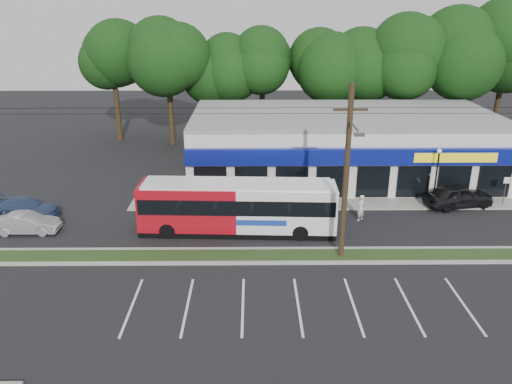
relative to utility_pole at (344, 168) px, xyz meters
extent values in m
plane|color=black|center=(-2.83, -0.93, -5.41)|extent=(120.00, 120.00, 0.00)
cube|color=#273C18|center=(-2.83, 0.07, -5.35)|extent=(40.00, 1.60, 0.12)
cube|color=#9E9E93|center=(-2.83, -0.78, -5.34)|extent=(40.00, 0.25, 0.14)
cube|color=#9E9E93|center=(-2.83, 0.92, -5.34)|extent=(40.00, 0.25, 0.14)
cube|color=#9E9E93|center=(2.17, 8.07, -5.36)|extent=(32.00, 2.20, 0.10)
cube|color=silver|center=(2.67, 15.07, -2.91)|extent=(25.00, 12.00, 5.00)
cube|color=navy|center=(2.67, 8.82, -2.01)|extent=(25.00, 0.50, 1.20)
cube|color=black|center=(2.67, 9.01, -4.01)|extent=(24.00, 0.12, 2.40)
cube|color=yellow|center=(9.67, 8.55, -2.01)|extent=(6.00, 0.06, 0.70)
cube|color=gray|center=(2.67, 15.07, -0.26)|extent=(25.00, 12.00, 0.30)
cylinder|color=black|center=(0.17, 0.07, -0.41)|extent=(0.30, 0.30, 10.00)
cube|color=black|center=(0.17, 0.07, 3.19)|extent=(1.80, 0.12, 0.12)
cylinder|color=#59595E|center=(0.17, -1.13, 2.59)|extent=(0.10, 2.40, 0.10)
cube|color=#59595E|center=(0.17, -2.43, 2.49)|extent=(0.50, 0.25, 0.15)
cylinder|color=black|center=(-2.83, 0.07, 3.29)|extent=(50.00, 0.02, 0.02)
cylinder|color=black|center=(-2.83, 0.07, 2.99)|extent=(50.00, 0.02, 0.02)
cylinder|color=black|center=(8.17, 7.87, -3.41)|extent=(0.12, 0.12, 4.00)
sphere|color=silver|center=(8.17, 7.87, -1.31)|extent=(0.30, 0.30, 0.30)
cylinder|color=#59595E|center=(13.17, 7.67, -4.31)|extent=(0.06, 0.06, 2.20)
cube|color=white|center=(13.17, 7.62, -3.41)|extent=(0.45, 0.04, 0.45)
cylinder|color=black|center=(-18.83, 25.07, -2.55)|extent=(0.56, 0.56, 5.72)
sphere|color=black|center=(-18.83, 25.07, 3.04)|extent=(6.76, 6.76, 6.76)
cylinder|color=black|center=(-13.83, 25.07, -2.55)|extent=(0.56, 0.56, 5.72)
sphere|color=black|center=(-13.83, 25.07, 3.04)|extent=(6.76, 6.76, 6.76)
cylinder|color=black|center=(-8.83, 25.07, -2.55)|extent=(0.56, 0.56, 5.72)
sphere|color=black|center=(-8.83, 25.07, 3.04)|extent=(6.76, 6.76, 6.76)
cylinder|color=black|center=(-3.83, 25.07, -2.55)|extent=(0.56, 0.56, 5.72)
sphere|color=black|center=(-3.83, 25.07, 3.04)|extent=(6.76, 6.76, 6.76)
cylinder|color=black|center=(1.17, 25.07, -2.55)|extent=(0.56, 0.56, 5.72)
sphere|color=black|center=(1.17, 25.07, 3.04)|extent=(6.76, 6.76, 6.76)
cylinder|color=black|center=(6.17, 25.07, -2.55)|extent=(0.56, 0.56, 5.72)
sphere|color=black|center=(6.17, 25.07, 3.04)|extent=(6.76, 6.76, 6.76)
cylinder|color=black|center=(11.17, 25.07, -2.55)|extent=(0.56, 0.56, 5.72)
sphere|color=black|center=(11.17, 25.07, 3.04)|extent=(6.76, 6.76, 6.76)
cylinder|color=black|center=(16.17, 25.07, -2.55)|extent=(0.56, 0.56, 5.72)
sphere|color=black|center=(16.17, 25.07, 3.04)|extent=(6.76, 6.76, 6.76)
cylinder|color=black|center=(21.17, 25.07, -2.55)|extent=(0.56, 0.56, 5.72)
cube|color=#AA0D19|center=(-8.98, 3.70, -3.64)|extent=(6.28, 2.83, 2.83)
cube|color=white|center=(-2.81, 3.45, -3.64)|extent=(6.28, 2.83, 2.83)
cube|color=black|center=(-5.89, 3.57, -5.21)|extent=(12.45, 3.03, 0.36)
cube|color=black|center=(-5.89, 3.57, -3.30)|extent=(12.20, 3.13, 0.98)
cube|color=black|center=(0.31, 3.32, -3.46)|extent=(0.15, 2.19, 1.44)
cube|color=#193899|center=(-4.40, 2.21, -4.23)|extent=(3.09, 0.16, 0.36)
cube|color=white|center=(-5.89, 3.57, -2.17)|extent=(11.82, 2.80, 0.19)
cylinder|color=black|center=(-10.26, 2.59, -4.92)|extent=(1.00, 0.33, 0.99)
cylinder|color=black|center=(-10.17, 4.92, -4.92)|extent=(1.00, 0.33, 0.99)
cylinder|color=black|center=(-1.99, 2.25, -4.92)|extent=(1.00, 0.33, 0.99)
cylinder|color=black|center=(-1.90, 4.58, -4.92)|extent=(1.00, 0.33, 0.99)
imported|color=black|center=(9.84, 7.57, -4.58)|extent=(5.21, 2.94, 1.67)
imported|color=#94979B|center=(-19.33, 3.46, -4.75)|extent=(4.02, 1.45, 1.32)
imported|color=navy|center=(-20.50, 6.07, -4.75)|extent=(4.82, 2.52, 1.33)
imported|color=silver|center=(2.32, 5.24, -4.50)|extent=(0.78, 0.77, 1.82)
imported|color=#BFB2AC|center=(0.82, 7.36, -4.66)|extent=(0.81, 0.67, 1.51)
camera|label=1|loc=(-4.96, -25.63, 8.37)|focal=35.00mm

